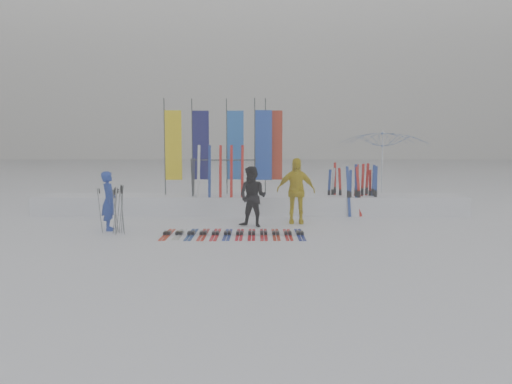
{
  "coord_description": "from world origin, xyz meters",
  "views": [
    {
      "loc": [
        0.24,
        -11.85,
        2.32
      ],
      "look_at": [
        0.2,
        1.6,
        1.0
      ],
      "focal_mm": 35.0,
      "sensor_mm": 36.0,
      "label": 1
    }
  ],
  "objects_px": {
    "person_black": "(253,197)",
    "person_yellow": "(296,191)",
    "person_blue": "(109,201)",
    "ski_rack": "(224,172)",
    "tent_canopy": "(383,169)",
    "ski_row": "(234,233)"
  },
  "relations": [
    {
      "from": "person_blue",
      "to": "tent_canopy",
      "type": "height_order",
      "value": "tent_canopy"
    },
    {
      "from": "person_black",
      "to": "ski_row",
      "type": "xyz_separation_m",
      "value": [
        -0.47,
        -1.23,
        -0.81
      ]
    },
    {
      "from": "person_blue",
      "to": "person_black",
      "type": "bearing_deg",
      "value": -95.08
    },
    {
      "from": "person_blue",
      "to": "ski_row",
      "type": "distance_m",
      "value": 3.49
    },
    {
      "from": "tent_canopy",
      "to": "ski_rack",
      "type": "distance_m",
      "value": 5.73
    },
    {
      "from": "person_blue",
      "to": "tent_canopy",
      "type": "bearing_deg",
      "value": -75.78
    },
    {
      "from": "person_blue",
      "to": "person_yellow",
      "type": "xyz_separation_m",
      "value": [
        5.06,
        1.22,
        0.16
      ]
    },
    {
      "from": "person_black",
      "to": "person_blue",
      "type": "bearing_deg",
      "value": -147.38
    },
    {
      "from": "tent_canopy",
      "to": "ski_row",
      "type": "height_order",
      "value": "tent_canopy"
    },
    {
      "from": "person_blue",
      "to": "person_yellow",
      "type": "distance_m",
      "value": 5.21
    },
    {
      "from": "person_blue",
      "to": "person_black",
      "type": "relative_size",
      "value": 0.94
    },
    {
      "from": "person_black",
      "to": "ski_rack",
      "type": "xyz_separation_m",
      "value": [
        -0.95,
        2.33,
        0.54
      ]
    },
    {
      "from": "person_black",
      "to": "ski_rack",
      "type": "bearing_deg",
      "value": 136.33
    },
    {
      "from": "ski_rack",
      "to": "person_yellow",
      "type": "bearing_deg",
      "value": -37.39
    },
    {
      "from": "person_blue",
      "to": "person_yellow",
      "type": "relative_size",
      "value": 0.83
    },
    {
      "from": "person_black",
      "to": "person_yellow",
      "type": "bearing_deg",
      "value": 51.91
    },
    {
      "from": "tent_canopy",
      "to": "ski_row",
      "type": "bearing_deg",
      "value": -134.82
    },
    {
      "from": "person_blue",
      "to": "tent_canopy",
      "type": "relative_size",
      "value": 0.5
    },
    {
      "from": "person_black",
      "to": "person_yellow",
      "type": "relative_size",
      "value": 0.89
    },
    {
      "from": "person_blue",
      "to": "ski_row",
      "type": "bearing_deg",
      "value": -114.73
    },
    {
      "from": "person_blue",
      "to": "ski_rack",
      "type": "bearing_deg",
      "value": -58.21
    },
    {
      "from": "person_black",
      "to": "ski_rack",
      "type": "relative_size",
      "value": 0.82
    }
  ]
}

